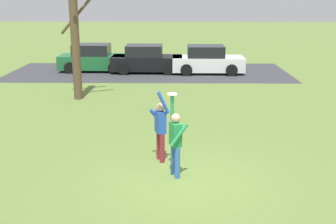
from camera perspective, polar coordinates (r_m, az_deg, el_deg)
name	(u,v)px	position (r m, az deg, el deg)	size (l,w,h in m)	color
ground_plane	(185,179)	(10.70, 2.33, -9.00)	(120.00, 120.00, 0.00)	olive
person_catcher	(175,139)	(10.49, 1.02, -3.74)	(0.49, 0.59, 2.08)	#3366B7
person_defender	(160,127)	(11.46, -1.03, -2.03)	(0.57, 0.64, 2.04)	maroon
frisbee_disc	(172,94)	(10.37, 0.59, 2.44)	(0.25, 0.25, 0.02)	white
parked_car_green	(94,59)	(25.64, -10.00, 7.12)	(4.11, 2.06, 1.59)	#1E6633
parked_car_black	(146,60)	(24.85, -2.95, 7.07)	(4.11, 2.06, 1.59)	black
parked_car_white	(207,61)	(24.65, 5.35, 6.95)	(4.11, 2.06, 1.59)	white
parking_strip	(149,72)	(24.99, -2.62, 5.44)	(16.24, 6.40, 0.01)	#38383D
bare_tree_tall	(75,24)	(18.49, -12.46, 11.57)	(2.08, 2.09, 6.98)	brown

